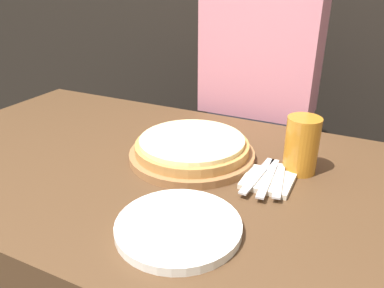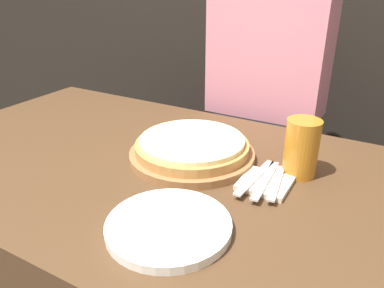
{
  "view_description": "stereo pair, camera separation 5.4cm",
  "coord_description": "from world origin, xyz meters",
  "px_view_note": "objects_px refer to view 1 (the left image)",
  "views": [
    {
      "loc": [
        0.39,
        -0.71,
        1.2
      ],
      "look_at": [
        0.01,
        0.07,
        0.8
      ],
      "focal_mm": 35.0,
      "sensor_mm": 36.0,
      "label": 1
    },
    {
      "loc": [
        0.44,
        -0.69,
        1.2
      ],
      "look_at": [
        0.01,
        0.07,
        0.8
      ],
      "focal_mm": 35.0,
      "sensor_mm": 36.0,
      "label": 2
    }
  ],
  "objects_px": {
    "dinner_plate": "(178,227)",
    "dinner_knife": "(268,178)",
    "pizza_on_board": "(192,149)",
    "beer_glass": "(302,143)",
    "diner_person": "(255,132)",
    "spoon": "(279,180)",
    "fork": "(258,175)"
  },
  "relations": [
    {
      "from": "dinner_plate",
      "to": "spoon",
      "type": "distance_m",
      "value": 0.28
    },
    {
      "from": "fork",
      "to": "dinner_knife",
      "type": "xyz_separation_m",
      "value": [
        0.02,
        0.0,
        0.0
      ]
    },
    {
      "from": "beer_glass",
      "to": "dinner_plate",
      "type": "relative_size",
      "value": 0.58
    },
    {
      "from": "beer_glass",
      "to": "spoon",
      "type": "distance_m",
      "value": 0.11
    },
    {
      "from": "dinner_plate",
      "to": "pizza_on_board",
      "type": "bearing_deg",
      "value": 111.17
    },
    {
      "from": "diner_person",
      "to": "spoon",
      "type": "bearing_deg",
      "value": -68.29
    },
    {
      "from": "pizza_on_board",
      "to": "fork",
      "type": "relative_size",
      "value": 1.75
    },
    {
      "from": "pizza_on_board",
      "to": "dinner_plate",
      "type": "bearing_deg",
      "value": -68.83
    },
    {
      "from": "dinner_plate",
      "to": "dinner_knife",
      "type": "height_order",
      "value": "dinner_plate"
    },
    {
      "from": "beer_glass",
      "to": "spoon",
      "type": "bearing_deg",
      "value": -106.04
    },
    {
      "from": "beer_glass",
      "to": "spoon",
      "type": "xyz_separation_m",
      "value": [
        -0.03,
        -0.09,
        -0.06
      ]
    },
    {
      "from": "dinner_plate",
      "to": "fork",
      "type": "relative_size",
      "value": 1.29
    },
    {
      "from": "dinner_knife",
      "to": "beer_glass",
      "type": "bearing_deg",
      "value": 60.56
    },
    {
      "from": "dinner_plate",
      "to": "fork",
      "type": "xyz_separation_m",
      "value": [
        0.08,
        0.24,
        0.01
      ]
    },
    {
      "from": "dinner_knife",
      "to": "dinner_plate",
      "type": "bearing_deg",
      "value": -113.02
    },
    {
      "from": "beer_glass",
      "to": "diner_person",
      "type": "distance_m",
      "value": 0.53
    },
    {
      "from": "dinner_plate",
      "to": "dinner_knife",
      "type": "xyz_separation_m",
      "value": [
        0.1,
        0.24,
        0.01
      ]
    },
    {
      "from": "dinner_plate",
      "to": "dinner_knife",
      "type": "relative_size",
      "value": 1.29
    },
    {
      "from": "pizza_on_board",
      "to": "dinner_knife",
      "type": "distance_m",
      "value": 0.22
    },
    {
      "from": "fork",
      "to": "diner_person",
      "type": "relative_size",
      "value": 0.14
    },
    {
      "from": "pizza_on_board",
      "to": "diner_person",
      "type": "height_order",
      "value": "diner_person"
    },
    {
      "from": "spoon",
      "to": "diner_person",
      "type": "relative_size",
      "value": 0.12
    },
    {
      "from": "pizza_on_board",
      "to": "beer_glass",
      "type": "bearing_deg",
      "value": 11.0
    },
    {
      "from": "dinner_knife",
      "to": "spoon",
      "type": "xyz_separation_m",
      "value": [
        0.02,
        -0.0,
        0.0
      ]
    },
    {
      "from": "dinner_knife",
      "to": "diner_person",
      "type": "distance_m",
      "value": 0.58
    },
    {
      "from": "fork",
      "to": "diner_person",
      "type": "bearing_deg",
      "value": 106.91
    },
    {
      "from": "pizza_on_board",
      "to": "spoon",
      "type": "distance_m",
      "value": 0.24
    },
    {
      "from": "pizza_on_board",
      "to": "spoon",
      "type": "bearing_deg",
      "value": -9.26
    },
    {
      "from": "fork",
      "to": "pizza_on_board",
      "type": "bearing_deg",
      "value": 168.34
    },
    {
      "from": "dinner_plate",
      "to": "diner_person",
      "type": "relative_size",
      "value": 0.18
    },
    {
      "from": "dinner_plate",
      "to": "diner_person",
      "type": "distance_m",
      "value": 0.79
    },
    {
      "from": "beer_glass",
      "to": "fork",
      "type": "distance_m",
      "value": 0.13
    }
  ]
}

